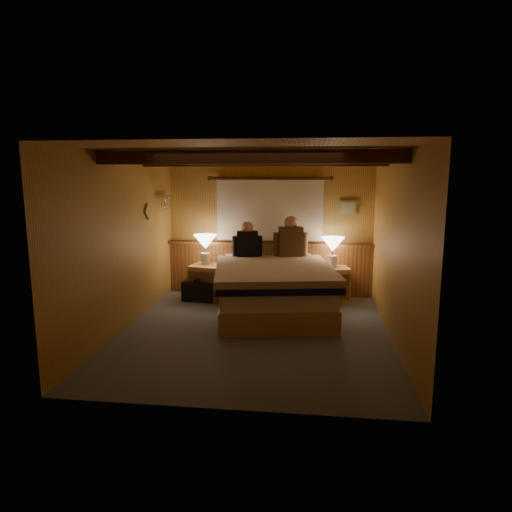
% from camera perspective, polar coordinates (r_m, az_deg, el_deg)
% --- Properties ---
extents(floor, '(4.20, 4.20, 0.00)m').
position_cam_1_polar(floor, '(6.29, -0.14, -9.46)').
color(floor, '#494D57').
rests_on(floor, ground).
extents(ceiling, '(4.20, 4.20, 0.00)m').
position_cam_1_polar(ceiling, '(5.94, -0.15, 12.93)').
color(ceiling, tan).
rests_on(ceiling, wall_back).
extents(wall_back, '(3.60, 0.00, 3.60)m').
position_cam_1_polar(wall_back, '(8.07, 1.73, 3.65)').
color(wall_back, '#C09645').
rests_on(wall_back, floor).
extents(wall_left, '(0.00, 4.20, 4.20)m').
position_cam_1_polar(wall_left, '(6.47, -16.17, 1.65)').
color(wall_left, '#C09645').
rests_on(wall_left, floor).
extents(wall_right, '(0.00, 4.20, 4.20)m').
position_cam_1_polar(wall_right, '(6.04, 17.04, 1.02)').
color(wall_right, '#C09645').
rests_on(wall_right, floor).
extents(wall_front, '(3.60, 0.00, 3.60)m').
position_cam_1_polar(wall_front, '(3.96, -3.99, -3.17)').
color(wall_front, '#C09645').
rests_on(wall_front, floor).
extents(wainscot, '(3.60, 0.23, 0.94)m').
position_cam_1_polar(wainscot, '(8.12, 1.67, -1.42)').
color(wainscot, brown).
rests_on(wainscot, wall_back).
extents(curtain_window, '(2.18, 0.09, 1.11)m').
position_cam_1_polar(curtain_window, '(7.97, 1.70, 5.89)').
color(curtain_window, '#472111').
rests_on(curtain_window, wall_back).
extents(ceiling_beams, '(3.60, 1.65, 0.16)m').
position_cam_1_polar(ceiling_beams, '(6.08, 0.03, 12.01)').
color(ceiling_beams, '#472111').
rests_on(ceiling_beams, ceiling).
extents(coat_rail, '(0.05, 0.55, 0.24)m').
position_cam_1_polar(coat_rail, '(7.87, -11.27, 6.71)').
color(coat_rail, silver).
rests_on(coat_rail, wall_left).
extents(framed_print, '(0.30, 0.04, 0.25)m').
position_cam_1_polar(framed_print, '(8.00, 11.46, 5.92)').
color(framed_print, '#A68C53').
rests_on(framed_print, wall_back).
extents(bed, '(2.04, 2.47, 0.76)m').
position_cam_1_polar(bed, '(7.00, 2.16, -4.08)').
color(bed, tan).
rests_on(bed, floor).
extents(nightstand_left, '(0.62, 0.58, 0.59)m').
position_cam_1_polar(nightstand_left, '(7.91, -6.10, -3.20)').
color(nightstand_left, tan).
rests_on(nightstand_left, floor).
extents(nightstand_right, '(0.61, 0.57, 0.58)m').
position_cam_1_polar(nightstand_right, '(7.84, 9.48, -3.44)').
color(nightstand_right, tan).
rests_on(nightstand_right, floor).
extents(lamp_left, '(0.39, 0.39, 0.51)m').
position_cam_1_polar(lamp_left, '(7.85, -6.35, 1.56)').
color(lamp_left, silver).
rests_on(lamp_left, nightstand_left).
extents(lamp_right, '(0.39, 0.39, 0.50)m').
position_cam_1_polar(lamp_right, '(7.75, 9.58, 1.24)').
color(lamp_right, silver).
rests_on(lamp_right, nightstand_right).
extents(person_left, '(0.50, 0.26, 0.62)m').
position_cam_1_polar(person_left, '(7.65, -1.09, 1.74)').
color(person_left, black).
rests_on(person_left, bed).
extents(person_right, '(0.58, 0.30, 0.71)m').
position_cam_1_polar(person_right, '(7.68, 4.35, 2.05)').
color(person_right, '#513720').
rests_on(person_right, bed).
extents(duffel_bag, '(0.59, 0.41, 0.40)m').
position_cam_1_polar(duffel_bag, '(7.83, -7.00, -4.27)').
color(duffel_bag, black).
rests_on(duffel_bag, floor).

